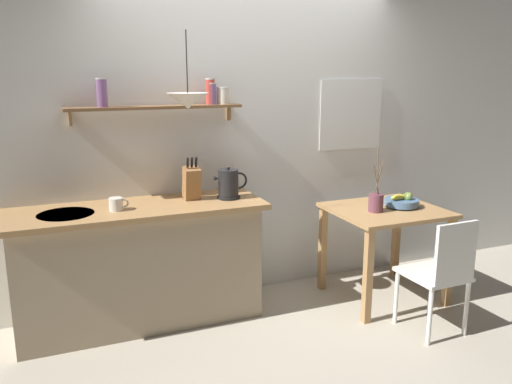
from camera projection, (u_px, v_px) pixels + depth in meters
ground_plane at (280, 317)px, 4.03m from camera, size 14.00×14.00×0.00m
back_wall at (271, 133)px, 4.39m from camera, size 6.80×0.11×2.70m
kitchen_counter at (140, 264)px, 3.85m from camera, size 1.83×0.63×0.91m
wall_shelf at (169, 101)px, 3.85m from camera, size 1.29×0.20×0.33m
dining_table at (385, 224)px, 4.25m from camera, size 0.87×0.78×0.77m
dining_chair_near at (441, 271)px, 3.67m from camera, size 0.41×0.43×0.87m
fruit_bowl at (402, 202)px, 4.25m from camera, size 0.28×0.28×0.13m
twig_vase at (376, 202)px, 4.11m from camera, size 0.12×0.12×0.51m
electric_kettle at (229, 184)px, 3.94m from camera, size 0.27×0.18×0.25m
knife_block at (192, 183)px, 3.89m from camera, size 0.12×0.16×0.33m
coffee_mug_by_sink at (116, 204)px, 3.61m from camera, size 0.14×0.10×0.09m
pendant_lamp at (188, 100)px, 3.61m from camera, size 0.30×0.30×0.53m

